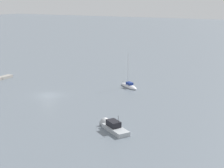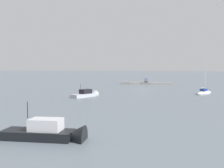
# 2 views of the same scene
# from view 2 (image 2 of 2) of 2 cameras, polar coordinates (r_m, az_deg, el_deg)

# --- Properties ---
(ground_plane) EXTENTS (500.00, 500.00, 0.00)m
(ground_plane) POSITION_cam_2_polar(r_m,az_deg,el_deg) (65.30, 6.43, -1.04)
(ground_plane) COLOR slate
(seawall_pier) EXTENTS (15.64, 1.43, 0.55)m
(seawall_pier) POSITION_cam_2_polar(r_m,az_deg,el_deg) (82.45, 7.09, 0.13)
(seawall_pier) COLOR gray
(seawall_pier) RESTS_ON ground_plane
(person_seated_blue_left) EXTENTS (0.44, 0.63, 0.73)m
(person_seated_blue_left) POSITION_cam_2_polar(r_m,az_deg,el_deg) (82.28, 7.33, 0.49)
(person_seated_blue_left) COLOR #1E2333
(person_seated_blue_left) RESTS_ON seawall_pier
(person_seated_grey_right) EXTENTS (0.44, 0.63, 0.73)m
(person_seated_grey_right) POSITION_cam_2_polar(r_m,az_deg,el_deg) (82.31, 6.94, 0.50)
(person_seated_grey_right) COLOR #1E2333
(person_seated_grey_right) RESTS_ON seawall_pier
(umbrella_open_navy) EXTENTS (1.49, 1.49, 1.32)m
(umbrella_open_navy) POSITION_cam_2_polar(r_m,az_deg,el_deg) (82.38, 7.15, 1.11)
(umbrella_open_navy) COLOR black
(umbrella_open_navy) RESTS_ON seawall_pier
(sailboat_white_mid) EXTENTS (4.20, 5.27, 7.00)m
(sailboat_white_mid) POSITION_cam_2_polar(r_m,az_deg,el_deg) (55.83, 18.73, -1.75)
(sailboat_white_mid) COLOR silver
(sailboat_white_mid) RESTS_ON ground_plane
(motorboat_grey_near) EXTENTS (4.22, 5.49, 3.04)m
(motorboat_grey_near) POSITION_cam_2_polar(r_m,az_deg,el_deg) (48.67, -5.26, -2.28)
(motorboat_grey_near) COLOR #ADB2B7
(motorboat_grey_near) RESTS_ON ground_plane
(motorboat_black_far) EXTENTS (6.23, 1.99, 3.49)m
(motorboat_black_far) POSITION_cam_2_polar(r_m,az_deg,el_deg) (20.86, -12.64, -10.30)
(motorboat_black_far) COLOR black
(motorboat_black_far) RESTS_ON ground_plane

